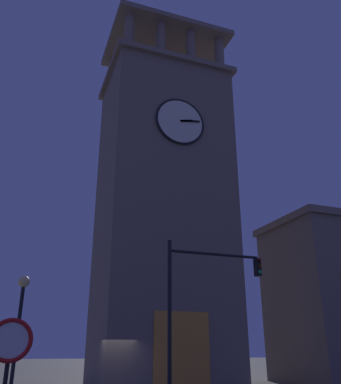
{
  "coord_description": "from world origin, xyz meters",
  "views": [
    {
      "loc": [
        4.89,
        21.92,
        1.96
      ],
      "look_at": [
        -4.32,
        -3.28,
        12.31
      ],
      "focal_mm": 38.64,
      "sensor_mm": 36.0,
      "label": 1
    }
  ],
  "objects_px": {
    "street_lamp": "(20,313)",
    "traffic_signal_near": "(201,292)",
    "clocktower": "(163,207)",
    "no_horn_sign": "(9,351)"
  },
  "relations": [
    {
      "from": "clocktower",
      "to": "street_lamp",
      "type": "bearing_deg",
      "value": 44.17
    },
    {
      "from": "clocktower",
      "to": "no_horn_sign",
      "type": "relative_size",
      "value": 10.94
    },
    {
      "from": "traffic_signal_near",
      "to": "no_horn_sign",
      "type": "bearing_deg",
      "value": 45.65
    },
    {
      "from": "traffic_signal_near",
      "to": "street_lamp",
      "type": "bearing_deg",
      "value": -11.58
    },
    {
      "from": "clocktower",
      "to": "no_horn_sign",
      "type": "distance_m",
      "value": 20.97
    },
    {
      "from": "street_lamp",
      "to": "traffic_signal_near",
      "type": "bearing_deg",
      "value": 168.42
    },
    {
      "from": "clocktower",
      "to": "no_horn_sign",
      "type": "xyz_separation_m",
      "value": [
        8.68,
        16.76,
        -9.15
      ]
    },
    {
      "from": "clocktower",
      "to": "street_lamp",
      "type": "height_order",
      "value": "clocktower"
    },
    {
      "from": "traffic_signal_near",
      "to": "street_lamp",
      "type": "height_order",
      "value": "traffic_signal_near"
    },
    {
      "from": "no_horn_sign",
      "to": "clocktower",
      "type": "bearing_deg",
      "value": -117.37
    }
  ]
}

